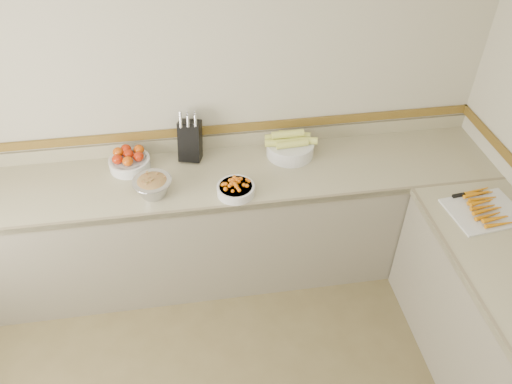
{
  "coord_description": "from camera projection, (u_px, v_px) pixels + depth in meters",
  "views": [
    {
      "loc": [
        0.01,
        -0.9,
        2.94
      ],
      "look_at": [
        0.35,
        1.35,
        1.0
      ],
      "focal_mm": 35.0,
      "sensor_mm": 36.0,
      "label": 1
    }
  ],
  "objects": [
    {
      "name": "corn_bowl",
      "position": [
        290.0,
        146.0,
        3.41
      ],
      "size": [
        0.36,
        0.33,
        0.19
      ],
      "color": "silver",
      "rests_on": "counter_back"
    },
    {
      "name": "rhubarb_bowl",
      "position": [
        153.0,
        186.0,
        3.08
      ],
      "size": [
        0.25,
        0.25,
        0.14
      ],
      "color": "#B2B2BA",
      "rests_on": "counter_back"
    },
    {
      "name": "knife_block",
      "position": [
        190.0,
        140.0,
        3.34
      ],
      "size": [
        0.19,
        0.21,
        0.35
      ],
      "color": "black",
      "rests_on": "counter_back"
    },
    {
      "name": "cutting_board",
      "position": [
        484.0,
        209.0,
        3.0
      ],
      "size": [
        0.46,
        0.38,
        0.06
      ],
      "color": "beige",
      "rests_on": "counter_right"
    },
    {
      "name": "tomato_bowl",
      "position": [
        129.0,
        161.0,
        3.3
      ],
      "size": [
        0.27,
        0.27,
        0.13
      ],
      "color": "silver",
      "rests_on": "counter_back"
    },
    {
      "name": "cherry_tomato_bowl",
      "position": [
        236.0,
        188.0,
        3.11
      ],
      "size": [
        0.24,
        0.24,
        0.12
      ],
      "color": "silver",
      "rests_on": "counter_back"
    },
    {
      "name": "counter_back",
      "position": [
        201.0,
        226.0,
        3.55
      ],
      "size": [
        4.0,
        0.65,
        1.08
      ],
      "color": "gray",
      "rests_on": "ground_plane"
    },
    {
      "name": "back_wall",
      "position": [
        188.0,
        98.0,
        3.25
      ],
      "size": [
        4.0,
        0.0,
        4.0
      ],
      "primitive_type": "plane",
      "rotation": [
        1.57,
        0.0,
        0.0
      ],
      "color": "#AFAA91",
      "rests_on": "ground_plane"
    }
  ]
}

